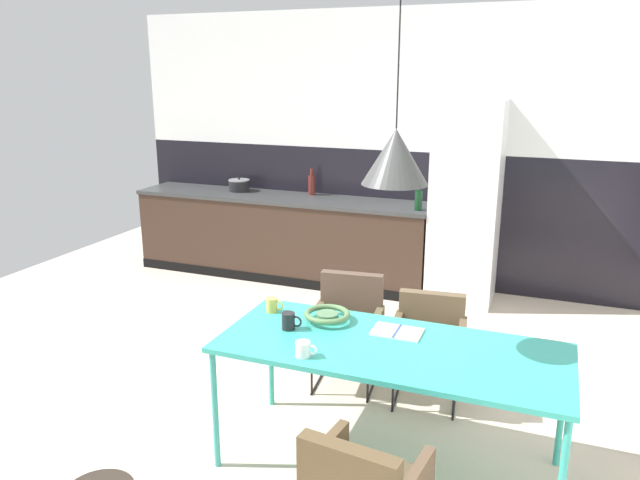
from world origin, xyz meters
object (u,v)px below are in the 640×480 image
armchair_facing_counter (348,318)px  fruit_bowl (327,315)px  mug_glass_clear (304,349)px  refrigerator_column (466,203)px  bottle_spice_small (312,184)px  cooking_pot (239,185)px  armchair_corner_seat (429,333)px  bottle_vinegar_dark (419,200)px  mug_white_ceramic (272,305)px  pendant_lamp_over_table_near (395,157)px  mug_dark_espresso (289,321)px  open_book (397,332)px  dining_table (391,353)px

armchair_facing_counter → fruit_bowl: 0.75m
mug_glass_clear → refrigerator_column: bearing=83.4°
refrigerator_column → armchair_facing_counter: size_ratio=2.46×
armchair_facing_counter → bottle_spice_small: 2.53m
cooking_pot → armchair_corner_seat: bearing=-39.0°
fruit_bowl → bottle_spice_small: bottle_spice_small is taller
fruit_bowl → bottle_vinegar_dark: bearing=90.3°
mug_white_ceramic → pendant_lamp_over_table_near: (0.82, -0.25, 1.00)m
fruit_bowl → mug_white_ceramic: mug_white_ceramic is taller
mug_dark_espresso → pendant_lamp_over_table_near: size_ratio=0.11×
armchair_facing_counter → mug_dark_espresso: size_ratio=6.43×
armchair_facing_counter → cooking_pot: bearing=-52.8°
bottle_vinegar_dark → pendant_lamp_over_table_near: 2.92m
armchair_corner_seat → open_book: size_ratio=2.57×
refrigerator_column → bottle_vinegar_dark: (-0.43, -0.14, 0.03)m
pendant_lamp_over_table_near → mug_glass_clear: bearing=-147.6°
dining_table → bottle_spice_small: size_ratio=6.66×
open_book → mug_white_ceramic: bearing=178.2°
bottle_vinegar_dark → pendant_lamp_over_table_near: bearing=-80.6°
fruit_bowl → open_book: fruit_bowl is taller
bottle_vinegar_dark → refrigerator_column: bearing=17.9°
armchair_corner_seat → mug_dark_espresso: size_ratio=5.87×
armchair_corner_seat → mug_dark_espresso: 1.13m
mug_dark_espresso → cooking_pot: bearing=123.2°
cooking_pot → pendant_lamp_over_table_near: pendant_lamp_over_table_near is taller
bottle_vinegar_dark → armchair_facing_counter: bearing=-92.5°
dining_table → armchair_facing_counter: size_ratio=2.40×
refrigerator_column → mug_glass_clear: bearing=-96.6°
open_book → bottle_vinegar_dark: bearing=100.0°
bottle_vinegar_dark → armchair_corner_seat: bearing=-74.7°
fruit_bowl → open_book: 0.44m
dining_table → refrigerator_column: bearing=90.6°
armchair_corner_seat → cooking_pot: cooking_pot is taller
cooking_pot → bottle_spice_small: bearing=6.3°
cooking_pot → refrigerator_column: bearing=-2.1°
armchair_corner_seat → bottle_spice_small: 2.87m
fruit_bowl → mug_glass_clear: (0.05, -0.49, 0.00)m
armchair_corner_seat → bottle_spice_small: bearing=-57.3°
mug_white_ceramic → bottle_spice_small: bottle_spice_small is taller
armchair_facing_counter → mug_dark_espresso: (-0.07, -0.87, 0.31)m
dining_table → mug_glass_clear: (-0.40, -0.29, 0.09)m
armchair_corner_seat → armchair_facing_counter: bearing=-7.5°
armchair_corner_seat → mug_white_ceramic: mug_white_ceramic is taller
bottle_spice_small → bottle_vinegar_dark: 1.29m
mug_white_ceramic → open_book: bearing=-1.8°
armchair_corner_seat → fruit_bowl: size_ratio=2.59×
open_book → mug_glass_clear: (-0.39, -0.47, 0.04)m
dining_table → mug_dark_espresso: bearing=-180.0°
mug_white_ceramic → bottle_spice_small: bearing=107.4°
refrigerator_column → mug_white_ceramic: bearing=-106.5°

